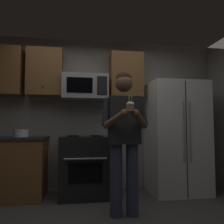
% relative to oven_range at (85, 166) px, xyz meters
% --- Properties ---
extents(wall_back, '(4.40, 0.10, 2.60)m').
position_rel_oven_range_xyz_m(wall_back, '(0.15, 0.39, 0.84)').
color(wall_back, gray).
rests_on(wall_back, ground).
extents(oven_range, '(0.76, 0.70, 0.93)m').
position_rel_oven_range_xyz_m(oven_range, '(0.00, 0.00, 0.00)').
color(oven_range, black).
rests_on(oven_range, ground).
extents(microwave, '(0.74, 0.41, 0.40)m').
position_rel_oven_range_xyz_m(microwave, '(0.00, 0.12, 1.26)').
color(microwave, '#9EA0A5').
extents(refrigerator, '(0.90, 0.75, 1.80)m').
position_rel_oven_range_xyz_m(refrigerator, '(1.50, -0.04, 0.44)').
color(refrigerator, white).
rests_on(refrigerator, ground).
extents(cabinet_row_upper, '(2.78, 0.36, 0.76)m').
position_rel_oven_range_xyz_m(cabinet_row_upper, '(-0.57, 0.17, 1.49)').
color(cabinet_row_upper, brown).
extents(bowl_large_white, '(0.23, 0.23, 0.11)m').
position_rel_oven_range_xyz_m(bowl_large_white, '(-0.96, -0.01, 0.51)').
color(bowl_large_white, white).
rests_on(bowl_large_white, counter_left).
extents(person, '(0.60, 0.48, 1.76)m').
position_rel_oven_range_xyz_m(person, '(0.45, -0.86, 0.53)').
color(person, '#383F59').
rests_on(person, ground).
extents(cupcake, '(0.09, 0.09, 0.17)m').
position_rel_oven_range_xyz_m(cupcake, '(0.45, -1.19, 0.83)').
color(cupcake, '#A87F56').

